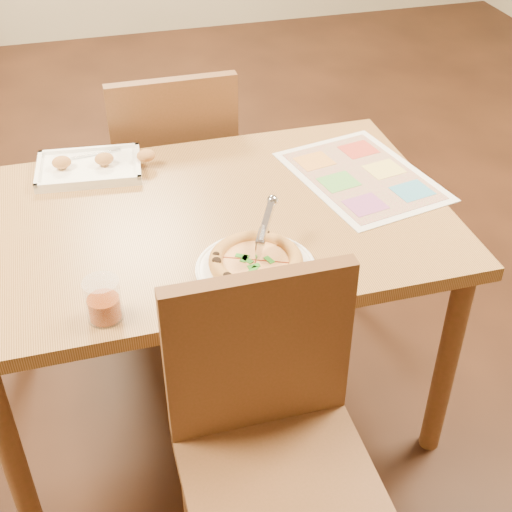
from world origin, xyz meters
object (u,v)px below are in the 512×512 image
object	(u,v)px
appetizer_tray	(92,167)
pizza	(256,261)
dining_table	(210,240)
pizza_cutter	(264,228)
glass_tumbler	(103,302)
chair_far	(173,159)
plate	(256,270)
menu	(362,176)
chair_near	(270,420)

from	to	relation	value
appetizer_tray	pizza	bearing A→B (deg)	-60.01
dining_table	pizza_cutter	bearing A→B (deg)	-67.58
dining_table	glass_tumbler	world-z (taller)	glass_tumbler
chair_far	plate	distance (m)	0.90
chair_far	appetizer_tray	size ratio (longest dim) A/B	1.31
pizza_cutter	appetizer_tray	bearing A→B (deg)	64.82
chair_far	pizza_cutter	world-z (taller)	chair_far
chair_far	glass_tumbler	bearing A→B (deg)	71.78
plate	appetizer_tray	size ratio (longest dim) A/B	0.82
pizza_cutter	menu	size ratio (longest dim) A/B	0.31
pizza_cutter	glass_tumbler	world-z (taller)	pizza_cutter
plate	glass_tumbler	world-z (taller)	glass_tumbler
chair_far	plate	xyz separation A→B (m)	(0.06, -0.88, 0.16)
chair_near	glass_tumbler	xyz separation A→B (m)	(-0.31, 0.26, 0.20)
glass_tumbler	menu	world-z (taller)	glass_tumbler
glass_tumbler	menu	distance (m)	0.90
plate	appetizer_tray	bearing A→B (deg)	119.52
pizza_cutter	glass_tumbler	size ratio (longest dim) A/B	1.46
plate	chair_far	bearing A→B (deg)	93.75
menu	dining_table	bearing A→B (deg)	-170.85
chair_near	chair_far	size ratio (longest dim) A/B	1.00
plate	menu	bearing A→B (deg)	40.14
dining_table	menu	bearing A→B (deg)	9.15
pizza	appetizer_tray	world-z (taller)	appetizer_tray
glass_tumbler	plate	bearing A→B (deg)	10.24
pizza	plate	bearing A→B (deg)	-103.20
dining_table	pizza	world-z (taller)	pizza
menu	pizza_cutter	bearing A→B (deg)	-141.89
plate	appetizer_tray	distance (m)	0.69
pizza	pizza_cutter	world-z (taller)	pizza_cutter
appetizer_tray	glass_tumbler	size ratio (longest dim) A/B	3.53
dining_table	chair_far	world-z (taller)	chair_far
dining_table	pizza	bearing A→B (deg)	-77.58
plate	glass_tumbler	distance (m)	0.38
dining_table	chair_near	distance (m)	0.61
chair_near	chair_far	bearing A→B (deg)	90.00
menu	chair_far	bearing A→B (deg)	132.40
pizza_cutter	menu	distance (m)	0.50
chair_near	chair_far	world-z (taller)	same
pizza	appetizer_tray	xyz separation A→B (m)	(-0.34, 0.59, -0.01)
glass_tumbler	menu	bearing A→B (deg)	28.09
chair_far	glass_tumbler	size ratio (longest dim) A/B	4.62
plate	menu	size ratio (longest dim) A/B	0.61
chair_far	glass_tumbler	xyz separation A→B (m)	(-0.31, -0.95, 0.20)
dining_table	glass_tumbler	distance (m)	0.48
dining_table	chair_near	world-z (taller)	chair_near
chair_near	pizza	size ratio (longest dim) A/B	2.04
dining_table	pizza	xyz separation A→B (m)	(0.06, -0.27, 0.11)
chair_far	dining_table	bearing A→B (deg)	90.00
menu	glass_tumbler	bearing A→B (deg)	-151.91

